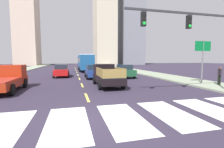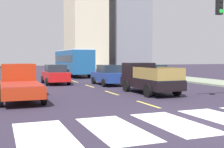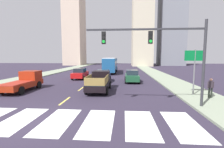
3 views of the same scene
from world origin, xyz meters
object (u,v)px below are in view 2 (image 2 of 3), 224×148
object	(u,v)px
pickup_dark	(20,83)
pickup_stakebed	(147,79)
sedan_mid	(153,74)
sedan_far	(109,75)
city_bus	(73,61)
sedan_near_right	(55,74)

from	to	relation	value
pickup_dark	pickup_stakebed	bearing A→B (deg)	0.13
sedan_mid	sedan_far	bearing A→B (deg)	176.58
sedan_far	sedan_mid	bearing A→B (deg)	-2.53
city_bus	sedan_far	world-z (taller)	city_bus
pickup_stakebed	pickup_dark	world-z (taller)	same
pickup_dark	sedan_far	bearing A→B (deg)	37.35
sedan_mid	pickup_stakebed	bearing A→B (deg)	-123.34
pickup_stakebed	sedan_near_right	xyz separation A→B (m)	(-4.48, 8.61, -0.08)
pickup_dark	city_bus	bearing A→B (deg)	65.45
sedan_near_right	city_bus	bearing A→B (deg)	70.72
sedan_far	pickup_stakebed	bearing A→B (deg)	-86.08
pickup_dark	city_bus	xyz separation A→B (m)	(7.62, 19.43, 1.03)
pickup_stakebed	sedan_near_right	distance (m)	9.71
sedan_near_right	sedan_far	distance (m)	4.81
city_bus	sedan_mid	size ratio (longest dim) A/B	2.45
sedan_near_right	sedan_far	bearing A→B (deg)	-30.40
sedan_mid	sedan_near_right	world-z (taller)	same
pickup_dark	sedan_far	size ratio (longest dim) A/B	1.18
pickup_stakebed	city_bus	size ratio (longest dim) A/B	0.48
pickup_dark	sedan_far	world-z (taller)	pickup_dark
pickup_dark	sedan_mid	xyz separation A→B (m)	(11.71, 6.31, -0.06)
pickup_stakebed	city_bus	world-z (taller)	city_bus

